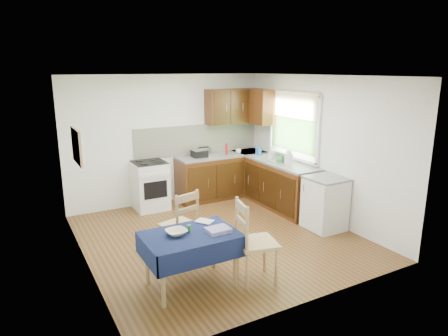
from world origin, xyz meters
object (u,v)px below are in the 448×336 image
chair_far (181,222)px  sandwich_press (199,153)px  chair_near (253,239)px  toaster (204,152)px  kettle (289,158)px  dining_table (190,242)px  dish_rack (280,160)px

chair_far → sandwich_press: 2.56m
chair_far → sandwich_press: bearing=-137.1°
chair_near → toaster: bearing=-3.2°
sandwich_press → chair_near: bearing=-106.9°
sandwich_press → kettle: (1.16, -1.34, 0.04)m
dining_table → sandwich_press: 3.29m
dining_table → kettle: 3.12m
dish_rack → toaster: bearing=113.5°
dish_rack → kettle: size_ratio=1.46×
toaster → sandwich_press: 0.10m
chair_far → chair_near: 1.14m
dining_table → toaster: (1.61, 2.91, 0.42)m
chair_near → toaster: toaster is taller
dining_table → chair_far: 0.78m
kettle → chair_near: bearing=-137.0°
chair_near → dish_rack: bearing=-30.8°
toaster → sandwich_press: bearing=158.5°
chair_near → sandwich_press: bearing=-1.6°
dining_table → chair_near: chair_near is taller
chair_far → dish_rack: size_ratio=2.51×
chair_far → dish_rack: (2.47, 1.06, 0.40)m
chair_far → dish_rack: 2.72m
dish_rack → sandwich_press: bearing=116.1°
sandwich_press → kettle: 1.78m
sandwich_press → kettle: size_ratio=1.05×
sandwich_press → dish_rack: bearing=-45.9°
chair_far → toaster: size_ratio=3.80×
dish_rack → kettle: 0.28m
toaster → sandwich_press: toaster is taller
dining_table → sandwich_press: sandwich_press is taller
toaster → chair_near: bearing=-130.6°
dining_table → toaster: bearing=55.4°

